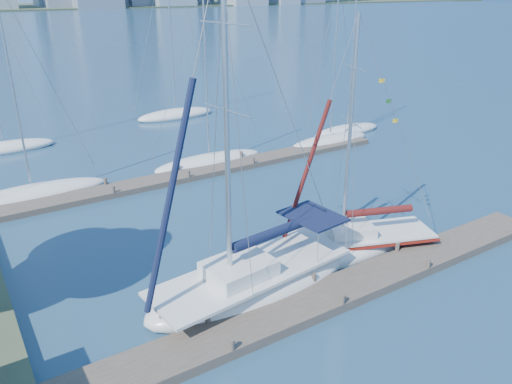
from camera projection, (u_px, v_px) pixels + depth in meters
ground at (327, 300)px, 20.45m from camera, size 700.00×700.00×0.00m
near_dock at (327, 296)px, 20.38m from camera, size 26.00×2.00×0.40m
far_dock at (197, 173)px, 33.84m from camera, size 30.00×1.80×0.36m
sailboat_navy at (252, 272)px, 20.57m from camera, size 9.81×4.15×14.23m
sailboat_maroon at (359, 232)px, 24.08m from camera, size 8.03×4.96×11.52m
bg_boat_0 at (33, 194)px, 30.21m from camera, size 9.16×5.18×13.06m
bg_boat_2 at (209, 161)px, 35.90m from camera, size 8.56×2.87×12.55m
bg_boat_4 at (330, 141)px, 40.57m from camera, size 7.87×4.40×13.39m
bg_boat_5 at (347, 130)px, 43.57m from camera, size 7.20×4.66×13.39m
bg_boat_6 at (4, 148)px, 38.74m from camera, size 7.66×2.95×14.34m
bg_boat_7 at (176, 114)px, 48.67m from camera, size 8.10×4.15×16.29m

